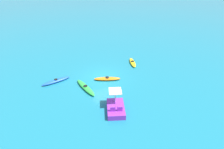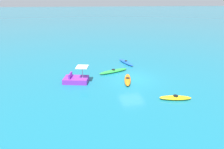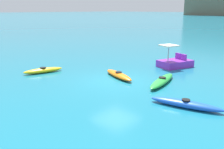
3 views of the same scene
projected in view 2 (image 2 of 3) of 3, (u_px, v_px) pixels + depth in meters
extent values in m
plane|color=#19728C|center=(132.00, 79.00, 18.74)|extent=(600.00, 600.00, 0.00)
ellipsoid|color=yellow|center=(175.00, 98.00, 14.74)|extent=(1.19, 2.69, 0.32)
cylinder|color=black|center=(176.00, 96.00, 14.67)|extent=(0.48, 0.48, 0.05)
ellipsoid|color=orange|center=(128.00, 80.00, 18.17)|extent=(2.99, 1.46, 0.32)
cylinder|color=black|center=(128.00, 78.00, 18.10)|extent=(0.51, 0.51, 0.05)
ellipsoid|color=blue|center=(126.00, 62.00, 23.39)|extent=(3.21, 1.42, 0.32)
cylinder|color=black|center=(126.00, 61.00, 23.32)|extent=(0.45, 0.45, 0.05)
ellipsoid|color=green|center=(113.00, 71.00, 20.40)|extent=(1.60, 3.57, 0.32)
cylinder|color=black|center=(113.00, 70.00, 20.33)|extent=(0.51, 0.51, 0.05)
cube|color=purple|center=(76.00, 80.00, 17.91)|extent=(2.08, 2.71, 0.50)
cube|color=purple|center=(71.00, 74.00, 18.03)|extent=(0.47, 0.27, 0.44)
cube|color=purple|center=(69.00, 77.00, 17.48)|extent=(0.47, 0.27, 0.44)
cylinder|color=#B2B2B7|center=(83.00, 73.00, 17.57)|extent=(0.08, 0.08, 1.10)
cube|color=silver|center=(82.00, 67.00, 17.34)|extent=(1.35, 1.35, 0.08)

